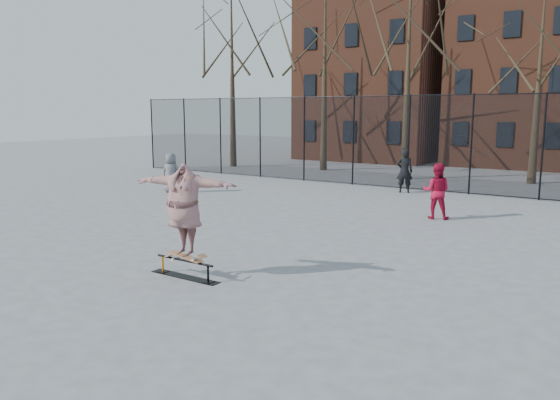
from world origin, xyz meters
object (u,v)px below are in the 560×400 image
Objects in this scene: skateboard at (186,257)px; bystander_black at (405,171)px; skater at (184,210)px; bystander_grey at (171,173)px; skate_rail at (185,270)px; bystander_red at (436,191)px.

bystander_black is at bearing 92.98° from skateboard.
skater is 11.85m from bystander_grey.
skate_rail is 13.56m from bystander_black.
skate_rail is at bearing 62.07° from bystander_red.
bystander_red is at bearing 76.20° from skateboard.
bystander_black is at bearing -162.73° from bystander_grey.
skate_rail is 0.95× the size of bystander_black.
bystander_red is (2.20, 8.84, 0.72)m from skate_rail.
skateboard is 0.39× the size of skater.
bystander_red is at bearing 101.56° from bystander_black.
skateboard is 0.49× the size of bystander_black.
skater is at bearing 0.00° from skateboard.
skater reaches higher than bystander_black.
bystander_red is at bearing 166.69° from bystander_grey.
skateboard is 13.55m from bystander_black.
skate_rail is 1.04× the size of bystander_grey.
skater is 1.27× the size of bystander_black.
bystander_grey is 9.57m from bystander_black.
bystander_grey is (-8.60, 8.12, -0.57)m from skater.
skateboard is 11.84m from bystander_grey.
skateboard is 0.54× the size of bystander_grey.
skateboard reaches higher than skate_rail.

